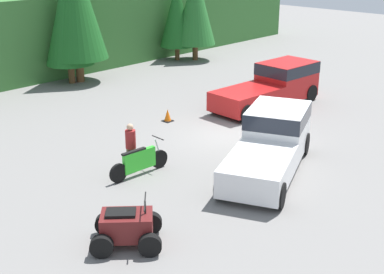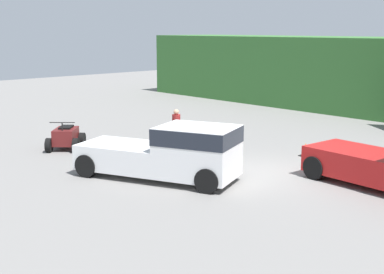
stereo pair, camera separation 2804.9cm
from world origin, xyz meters
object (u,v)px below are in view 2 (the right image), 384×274
(dirt_bike, at_px, (168,139))
(traffic_cone, at_px, (306,150))
(rider_person, at_px, (176,127))
(quad_atv, at_px, (66,138))
(pickup_truck_second, at_px, (172,151))

(dirt_bike, distance_m, traffic_cone, 5.76)
(dirt_bike, xyz_separation_m, rider_person, (0.02, 0.45, 0.46))
(quad_atv, distance_m, rider_person, 4.78)
(pickup_truck_second, relative_size, traffic_cone, 10.84)
(dirt_bike, relative_size, quad_atv, 1.07)
(dirt_bike, xyz_separation_m, quad_atv, (-3.14, -3.10, 0.02))
(dirt_bike, xyz_separation_m, traffic_cone, (4.62, 3.42, -0.23))
(traffic_cone, bearing_deg, dirt_bike, -143.48)
(dirt_bike, distance_m, rider_person, 0.64)
(rider_person, bearing_deg, pickup_truck_second, -49.33)
(pickup_truck_second, bearing_deg, dirt_bike, 118.61)
(quad_atv, xyz_separation_m, rider_person, (3.17, 3.55, 0.44))
(quad_atv, relative_size, traffic_cone, 4.09)
(dirt_bike, relative_size, traffic_cone, 4.39)
(traffic_cone, bearing_deg, rider_person, -147.11)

